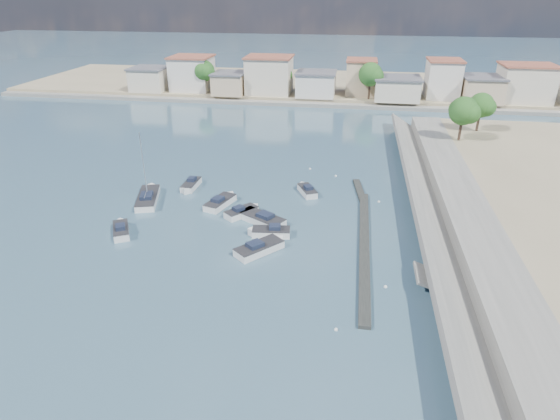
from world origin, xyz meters
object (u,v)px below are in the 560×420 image
(motorboat_e, at_px, (221,202))
(sailboat, at_px, (148,197))
(motorboat_g, at_px, (191,186))
(motorboat_h, at_px, (261,248))
(motorboat_c, at_px, (260,218))
(motorboat_b, at_px, (243,212))
(motorboat_f, at_px, (307,190))
(motorboat_a, at_px, (121,230))
(motorboat_d, at_px, (269,232))

(motorboat_e, bearing_deg, sailboat, -179.60)
(motorboat_e, height_order, motorboat_g, same)
(motorboat_g, height_order, motorboat_h, same)
(motorboat_c, height_order, motorboat_e, same)
(motorboat_g, distance_m, sailboat, 6.00)
(motorboat_b, height_order, motorboat_f, same)
(motorboat_c, bearing_deg, motorboat_e, 146.78)
(motorboat_b, height_order, motorboat_c, same)
(motorboat_h, bearing_deg, motorboat_a, 175.08)
(motorboat_c, xyz_separation_m, motorboat_g, (-10.94, 8.04, 0.00))
(motorboat_d, distance_m, sailboat, 17.86)
(motorboat_c, bearing_deg, motorboat_f, 63.34)
(motorboat_d, distance_m, motorboat_g, 16.83)
(motorboat_d, xyz_separation_m, motorboat_f, (2.78, 11.95, 0.00))
(motorboat_c, distance_m, sailboat, 15.33)
(motorboat_d, height_order, motorboat_f, same)
(motorboat_d, bearing_deg, motorboat_h, -93.21)
(motorboat_a, height_order, motorboat_d, same)
(motorboat_f, bearing_deg, motorboat_a, -143.32)
(motorboat_a, height_order, motorboat_b, same)
(motorboat_h, bearing_deg, motorboat_d, 86.79)
(motorboat_e, bearing_deg, motorboat_b, -35.46)
(motorboat_d, distance_m, motorboat_e, 9.84)
(motorboat_a, bearing_deg, motorboat_d, 7.11)
(motorboat_d, bearing_deg, motorboat_g, 138.42)
(motorboat_g, bearing_deg, motorboat_a, -104.29)
(motorboat_a, xyz_separation_m, motorboat_h, (15.75, -1.35, -0.00))
(motorboat_c, bearing_deg, motorboat_h, -77.26)
(motorboat_b, relative_size, sailboat, 0.46)
(motorboat_h, distance_m, sailboat, 19.20)
(motorboat_b, bearing_deg, motorboat_c, -29.75)
(motorboat_a, bearing_deg, motorboat_g, 75.71)
(motorboat_a, relative_size, motorboat_f, 1.02)
(motorboat_h, height_order, sailboat, sailboat)
(motorboat_c, bearing_deg, motorboat_a, -160.29)
(motorboat_e, distance_m, motorboat_f, 11.22)
(motorboat_h, xyz_separation_m, sailboat, (-16.38, 10.02, 0.03))
(motorboat_a, relative_size, motorboat_e, 0.81)
(motorboat_c, xyz_separation_m, motorboat_e, (-5.51, 3.61, -0.00))
(motorboat_d, height_order, motorboat_e, same)
(sailboat, bearing_deg, motorboat_g, 48.46)
(motorboat_c, xyz_separation_m, motorboat_d, (1.65, -3.13, -0.00))
(motorboat_g, xyz_separation_m, motorboat_h, (12.40, -14.51, -0.00))
(motorboat_g, relative_size, motorboat_h, 0.91)
(sailboat, bearing_deg, motorboat_h, -31.45)
(motorboat_c, distance_m, motorboat_h, 6.64)
(motorboat_b, distance_m, motorboat_c, 2.60)
(motorboat_d, relative_size, sailboat, 0.51)
(motorboat_b, bearing_deg, motorboat_f, 48.42)
(motorboat_d, relative_size, motorboat_h, 0.90)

